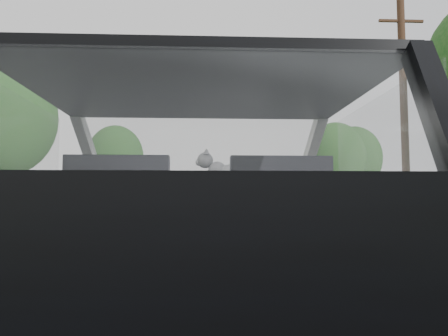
{
  "coord_description": "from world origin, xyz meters",
  "views": [
    {
      "loc": [
        0.02,
        -2.54,
        0.86
      ],
      "look_at": [
        0.17,
        0.59,
        1.11
      ],
      "focal_mm": 35.0,
      "sensor_mm": 36.0,
      "label": 1
    }
  ],
  "objects": [
    {
      "name": "tree_2",
      "position": [
        9.58,
        28.53,
        3.26
      ],
      "size": [
        4.95,
        4.95,
        6.53
      ],
      "primitive_type": null,
      "rotation": [
        0.0,
        0.0,
        -0.16
      ],
      "color": "#134214",
      "rests_on": "ground"
    },
    {
      "name": "tree_3",
      "position": [
        14.3,
        37.97,
        3.95
      ],
      "size": [
        5.32,
        5.32,
        7.89
      ],
      "primitive_type": null,
      "rotation": [
        0.0,
        0.0,
        0.02
      ],
      "color": "#134214",
      "rests_on": "ground"
    },
    {
      "name": "dashboard",
      "position": [
        0.0,
        0.62,
        0.85
      ],
      "size": [
        1.58,
        0.45,
        0.3
      ],
      "primitive_type": "cube",
      "color": "black",
      "rests_on": "subject_car"
    },
    {
      "name": "guardrail",
      "position": [
        4.3,
        10.0,
        0.58
      ],
      "size": [
        0.05,
        90.0,
        0.32
      ],
      "primitive_type": "cube",
      "color": "#AAAAAA",
      "rests_on": "ground"
    },
    {
      "name": "utility_pole",
      "position": [
        7.87,
        13.98,
        4.5
      ],
      "size": [
        0.33,
        0.33,
        9.0
      ],
      "primitive_type": "cylinder",
      "rotation": [
        0.0,
        0.0,
        -0.15
      ],
      "color": "#39281D",
      "rests_on": "ground"
    },
    {
      "name": "driver_seat",
      "position": [
        -0.4,
        -0.29,
        0.88
      ],
      "size": [
        0.5,
        0.72,
        0.42
      ],
      "primitive_type": "cube",
      "color": "black",
      "rests_on": "subject_car"
    },
    {
      "name": "subject_car",
      "position": [
        0.0,
        0.0,
        0.72
      ],
      "size": [
        1.8,
        4.0,
        1.45
      ],
      "primitive_type": "cube",
      "color": "black",
      "rests_on": "ground"
    },
    {
      "name": "other_car",
      "position": [
        -0.16,
        19.99,
        0.82
      ],
      "size": [
        2.67,
        5.21,
        1.64
      ],
      "primitive_type": "imported",
      "rotation": [
        0.0,
        0.0,
        0.15
      ],
      "color": "silver",
      "rests_on": "ground"
    },
    {
      "name": "tree_6",
      "position": [
        -7.57,
        35.19,
        3.67
      ],
      "size": [
        5.71,
        5.71,
        7.33
      ],
      "primitive_type": null,
      "rotation": [
        0.0,
        0.0,
        -0.2
      ],
      "color": "#134214",
      "rests_on": "ground"
    },
    {
      "name": "highway_sign",
      "position": [
        6.02,
        20.65,
        1.22
      ],
      "size": [
        0.28,
        0.98,
        2.44
      ],
      "primitive_type": "cube",
      "rotation": [
        0.0,
        0.0,
        -0.19
      ],
      "color": "#146C2D",
      "rests_on": "ground"
    },
    {
      "name": "cat",
      "position": [
        0.28,
        0.59,
        1.08
      ],
      "size": [
        0.58,
        0.24,
        0.25
      ],
      "primitive_type": "ellipsoid",
      "rotation": [
        0.0,
        0.0,
        -0.13
      ],
      "color": "gray",
      "rests_on": "dashboard"
    },
    {
      "name": "tree_5",
      "position": [
        -11.71,
        23.48,
        4.51
      ],
      "size": [
        7.03,
        7.03,
        9.01
      ],
      "primitive_type": null,
      "rotation": [
        0.0,
        0.0,
        -0.2
      ],
      "color": "#134214",
      "rests_on": "ground"
    },
    {
      "name": "steering_wheel",
      "position": [
        -0.4,
        0.33,
        0.92
      ],
      "size": [
        0.36,
        0.36,
        0.04
      ],
      "primitive_type": "torus",
      "color": "black",
      "rests_on": "dashboard"
    },
    {
      "name": "passenger_seat",
      "position": [
        0.4,
        -0.29,
        0.88
      ],
      "size": [
        0.5,
        0.72,
        0.42
      ],
      "primitive_type": "cube",
      "color": "black",
      "rests_on": "subject_car"
    }
  ]
}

